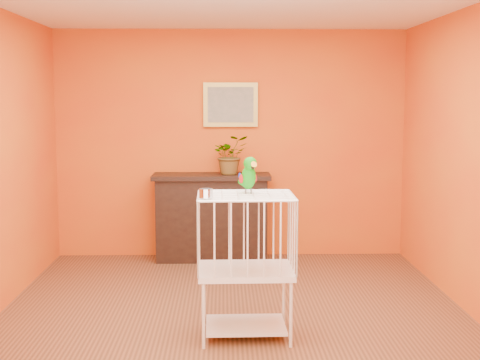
{
  "coord_description": "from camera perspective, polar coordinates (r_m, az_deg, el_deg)",
  "views": [
    {
      "loc": [
        -0.08,
        -5.42,
        1.83
      ],
      "look_at": [
        0.04,
        -0.39,
        1.21
      ],
      "focal_mm": 50.0,
      "sensor_mm": 36.0,
      "label": 1
    }
  ],
  "objects": [
    {
      "name": "framed_picture",
      "position": [
        7.64,
        -0.81,
        6.44
      ],
      "size": [
        0.62,
        0.04,
        0.5
      ],
      "color": "#AF963E",
      "rests_on": "room_shell"
    },
    {
      "name": "parrot",
      "position": [
        5.07,
        0.73,
        0.45
      ],
      "size": [
        0.16,
        0.26,
        0.29
      ],
      "rotation": [
        0.0,
        0.0,
        0.38
      ],
      "color": "#59544C",
      "rests_on": "birdcage"
    },
    {
      "name": "room_shell",
      "position": [
        5.43,
        -0.56,
        4.44
      ],
      "size": [
        4.5,
        4.5,
        4.5
      ],
      "color": "orange",
      "rests_on": "ground"
    },
    {
      "name": "feed_cup",
      "position": [
        4.83,
        -2.92,
        -1.15
      ],
      "size": [
        0.1,
        0.1,
        0.07
      ],
      "primitive_type": "cylinder",
      "color": "silver",
      "rests_on": "birdcage"
    },
    {
      "name": "potted_plant",
      "position": [
        7.48,
        -0.83,
        1.8
      ],
      "size": [
        0.49,
        0.52,
        0.34
      ],
      "primitive_type": "imported",
      "rotation": [
        0.0,
        0.0,
        0.27
      ],
      "color": "#26722D",
      "rests_on": "console_cabinet"
    },
    {
      "name": "birdcage",
      "position": [
        5.13,
        0.48,
        -7.15
      ],
      "size": [
        0.72,
        0.56,
        1.1
      ],
      "rotation": [
        0.0,
        0.0,
        0.02
      ],
      "color": "white",
      "rests_on": "ground"
    },
    {
      "name": "ground",
      "position": [
        5.72,
        -0.54,
        -11.6
      ],
      "size": [
        4.5,
        4.5,
        0.0
      ],
      "primitive_type": "plane",
      "color": "brown",
      "rests_on": "ground"
    },
    {
      "name": "console_cabinet",
      "position": [
        7.56,
        -2.44,
        -3.17
      ],
      "size": [
        1.32,
        0.47,
        0.98
      ],
      "color": "black",
      "rests_on": "ground"
    }
  ]
}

